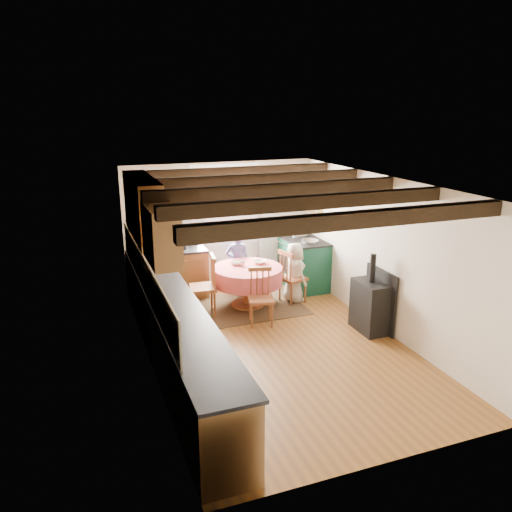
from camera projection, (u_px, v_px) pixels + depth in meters
name	position (u px, v px, depth m)	size (l,w,h in m)	color
floor	(275.00, 345.00, 7.44)	(3.60, 5.50, 0.00)	brown
ceiling	(277.00, 183.00, 6.75)	(3.60, 5.50, 0.00)	white
wall_back	(220.00, 226.00, 9.57)	(3.60, 0.00, 2.40)	silver
wall_front	(391.00, 355.00, 4.63)	(3.60, 0.00, 2.40)	silver
wall_left	(147.00, 283.00, 6.50)	(0.00, 5.50, 2.40)	silver
wall_right	(385.00, 255.00, 7.70)	(0.00, 5.50, 2.40)	silver
beam_a	(355.00, 220.00, 4.98)	(3.60, 0.16, 0.16)	black
beam_b	(310.00, 202.00, 5.88)	(3.60, 0.16, 0.16)	black
beam_c	(277.00, 189.00, 6.78)	(3.60, 0.16, 0.16)	black
beam_d	(251.00, 180.00, 7.68)	(3.60, 0.16, 0.16)	black
beam_e	(231.00, 172.00, 8.58)	(3.60, 0.16, 0.16)	black
splash_left	(145.00, 276.00, 6.77)	(0.02, 4.50, 0.55)	beige
splash_back	(168.00, 231.00, 9.21)	(1.40, 0.02, 0.55)	beige
base_cabinet_left	(173.00, 333.00, 6.81)	(0.60, 5.30, 0.88)	brown
base_cabinet_back	(170.00, 275.00, 9.16)	(1.30, 0.60, 0.88)	brown
worktop_left	(173.00, 301.00, 6.69)	(0.64, 5.30, 0.04)	black
worktop_back	(169.00, 251.00, 9.01)	(1.30, 0.64, 0.04)	black
wall_cabinet_glass	(143.00, 208.00, 7.42)	(0.34, 1.80, 0.90)	brown
wall_cabinet_solid	(161.00, 235.00, 6.08)	(0.34, 0.90, 0.70)	brown
window_frame	(225.00, 205.00, 9.47)	(1.34, 0.03, 1.54)	white
window_pane	(225.00, 205.00, 9.48)	(1.20, 0.01, 1.40)	white
curtain_left	(183.00, 236.00, 9.25)	(0.35, 0.10, 2.10)	silver
curtain_right	(269.00, 228.00, 9.82)	(0.35, 0.10, 2.10)	silver
curtain_rod	(226.00, 173.00, 9.22)	(0.03, 0.03, 2.00)	black
wall_picture	(315.00, 198.00, 9.61)	(0.04, 0.50, 0.60)	gold
wall_plate	(272.00, 197.00, 9.75)	(0.30, 0.30, 0.02)	silver
rug	(248.00, 306.00, 8.87)	(1.86, 1.45, 0.01)	brown
dining_table	(248.00, 287.00, 8.77)	(1.20, 1.20, 0.73)	#CB4459
chair_near	(261.00, 297.00, 8.03)	(0.40, 0.41, 0.92)	brown
chair_left	(203.00, 285.00, 8.40)	(0.44, 0.46, 1.03)	brown
chair_right	(293.00, 276.00, 8.96)	(0.41, 0.43, 0.97)	brown
aga_range	(304.00, 263.00, 9.70)	(0.68, 1.05, 0.97)	#124A35
cast_iron_stove	(371.00, 293.00, 7.76)	(0.37, 0.62, 1.25)	black
child_far	(237.00, 263.00, 9.30)	(0.44, 0.29, 1.22)	#424573
child_right	(294.00, 272.00, 8.98)	(0.53, 0.34, 1.08)	beige
bowl_a	(260.00, 262.00, 8.86)	(0.23, 0.23, 0.06)	silver
bowl_b	(236.00, 263.00, 8.79)	(0.19, 0.19, 0.06)	silver
cup	(243.00, 263.00, 8.72)	(0.10, 0.10, 0.09)	silver
canister_tall	(150.00, 244.00, 8.89)	(0.15, 0.15, 0.25)	#262628
canister_wide	(169.00, 243.00, 9.10)	(0.17, 0.17, 0.19)	#262628
canister_slim	(184.00, 242.00, 8.99)	(0.10, 0.10, 0.28)	#262628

